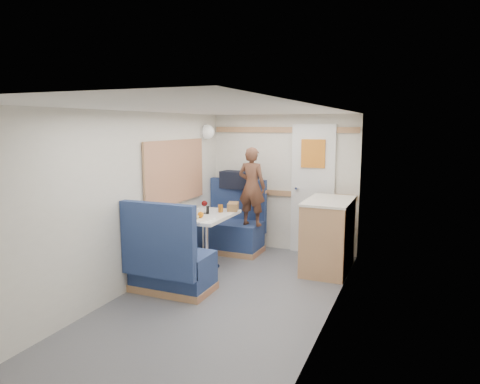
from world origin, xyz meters
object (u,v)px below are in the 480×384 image
at_px(tumbler_left, 191,212).
at_px(bench_near, 170,266).
at_px(person, 252,187).
at_px(salt_grinder, 198,211).
at_px(duffel_bag, 239,180).
at_px(orange_fruit, 201,215).
at_px(dinette_table, 205,226).
at_px(galley_counter, 328,235).
at_px(dome_light, 207,132).
at_px(pepper_grinder, 208,210).
at_px(bench_far, 233,231).
at_px(tray, 197,220).
at_px(bread_loaf, 233,207).
at_px(cheese_block, 195,217).
at_px(wine_glass, 204,204).
at_px(beer_glass, 221,208).

bearing_deg(tumbler_left, bench_near, -80.95).
relative_size(person, salt_grinder, 13.48).
xyz_separation_m(duffel_bag, orange_fruit, (0.08, -1.39, -0.25)).
distance_m(dinette_table, bench_near, 0.90).
xyz_separation_m(orange_fruit, tumbler_left, (-0.19, 0.10, -0.00)).
distance_m(galley_counter, person, 1.25).
distance_m(dome_light, galley_counter, 2.28).
bearing_deg(dome_light, pepper_grinder, -63.41).
relative_size(bench_far, orange_fruit, 14.05).
relative_size(bench_far, salt_grinder, 12.86).
distance_m(dome_light, duffel_bag, 0.86).
height_order(duffel_bag, orange_fruit, duffel_bag).
relative_size(dome_light, person, 0.18).
bearing_deg(tray, dome_light, 111.01).
xyz_separation_m(tumbler_left, salt_grinder, (0.03, 0.12, -0.01)).
distance_m(tumbler_left, bread_loaf, 0.64).
xyz_separation_m(pepper_grinder, bread_loaf, (0.21, 0.34, 0.00)).
height_order(dome_light, tray, dome_light).
bearing_deg(person, cheese_block, 77.38).
relative_size(duffel_bag, tumbler_left, 5.10).
xyz_separation_m(bench_far, salt_grinder, (-0.08, -0.91, 0.46)).
bearing_deg(orange_fruit, bread_loaf, 77.38).
bearing_deg(tumbler_left, galley_counter, 24.63).
height_order(wine_glass, pepper_grinder, wine_glass).
distance_m(dinette_table, duffel_bag, 1.21).
bearing_deg(cheese_block, pepper_grinder, 93.34).
bearing_deg(wine_glass, bread_loaf, 51.20).
height_order(wine_glass, beer_glass, wine_glass).
distance_m(dinette_table, person, 0.93).
xyz_separation_m(dinette_table, bench_near, (-0.00, -0.86, -0.27)).
bearing_deg(beer_glass, wine_glass, -138.09).
relative_size(galley_counter, beer_glass, 9.16).
bearing_deg(bench_near, pepper_grinder, 88.83).
bearing_deg(cheese_block, galley_counter, 32.04).
bearing_deg(bench_near, cheese_block, 85.56).
bearing_deg(dome_light, tray, -68.99).
bearing_deg(person, salt_grinder, 64.91).
bearing_deg(galley_counter, wine_glass, -161.63).
bearing_deg(pepper_grinder, bread_loaf, 58.78).
bearing_deg(bench_far, person, -19.78).
height_order(bench_far, dome_light, dome_light).
relative_size(dome_light, salt_grinder, 2.45).
relative_size(bench_far, dome_light, 5.25).
height_order(dinette_table, tray, tray).
bearing_deg(person, dome_light, -5.17).
relative_size(dome_light, bread_loaf, 0.82).
relative_size(bench_far, wine_glass, 6.25).
bearing_deg(duffel_bag, salt_grinder, -87.80).
xyz_separation_m(bench_near, tumbler_left, (-0.11, 0.69, 0.47)).
distance_m(bench_near, tumbler_left, 0.84).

